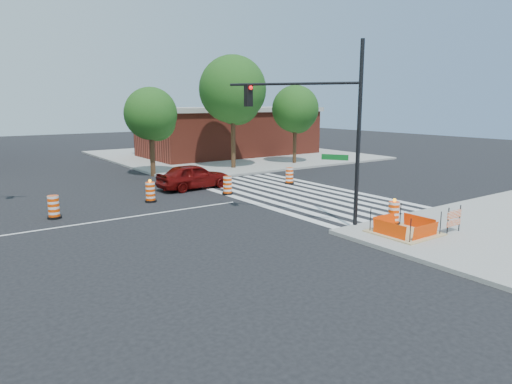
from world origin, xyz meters
TOP-DOWN VIEW (x-y plane):
  - ground at (0.00, 0.00)m, footprint 120.00×120.00m
  - sidewalk_ne at (18.00, 18.00)m, footprint 22.00×22.00m
  - crosswalk_east at (10.95, 0.00)m, footprint 6.75×13.50m
  - lane_centerline at (0.00, 0.00)m, footprint 14.00×0.12m
  - excavation_pit at (9.00, -9.00)m, footprint 2.20×2.20m
  - brick_storefront at (18.00, 18.00)m, footprint 16.50×8.50m
  - red_coupe at (7.10, 4.51)m, footprint 4.47×1.99m
  - signal_pole_se at (7.54, -5.81)m, footprint 3.23×4.57m
  - pit_drum at (9.69, -7.93)m, footprint 0.55×0.55m
  - barricade at (10.60, -10.00)m, footprint 0.87×0.04m
  - tree_north_c at (7.06, 10.41)m, footprint 3.64×3.58m
  - tree_north_d at (13.34, 9.90)m, footprint 5.00×5.00m
  - tree_north_e at (18.96, 9.40)m, footprint 3.78×3.78m
  - median_drum_2 at (-1.23, 1.69)m, footprint 0.60×0.60m
  - median_drum_3 at (3.57, 2.49)m, footprint 0.60×0.60m
  - median_drum_4 at (7.82, 1.85)m, footprint 0.60×0.60m
  - median_drum_5 at (12.77, 2.50)m, footprint 0.60×0.60m

SIDE VIEW (x-z plane):
  - ground at x=0.00m, z-range 0.00..0.00m
  - lane_centerline at x=0.00m, z-range 0.00..0.01m
  - crosswalk_east at x=10.95m, z-range 0.00..0.01m
  - sidewalk_ne at x=18.00m, z-range 0.00..0.15m
  - excavation_pit at x=9.00m, z-range -0.23..0.67m
  - median_drum_2 at x=-1.23m, z-range -0.03..0.99m
  - median_drum_4 at x=7.82m, z-range -0.03..0.99m
  - median_drum_5 at x=12.77m, z-range -0.03..0.99m
  - median_drum_3 at x=3.57m, z-range -0.10..1.08m
  - pit_drum at x=9.69m, z-range 0.06..1.14m
  - barricade at x=10.60m, z-range 0.20..1.22m
  - red_coupe at x=7.10m, z-range 0.00..1.49m
  - brick_storefront at x=18.00m, z-range 0.02..4.62m
  - tree_north_c at x=7.06m, z-range 1.04..7.12m
  - tree_north_e at x=18.96m, z-range 1.10..7.53m
  - signal_pole_se at x=7.54m, z-range 0.83..8.07m
  - tree_north_d at x=13.34m, z-range 1.46..9.96m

